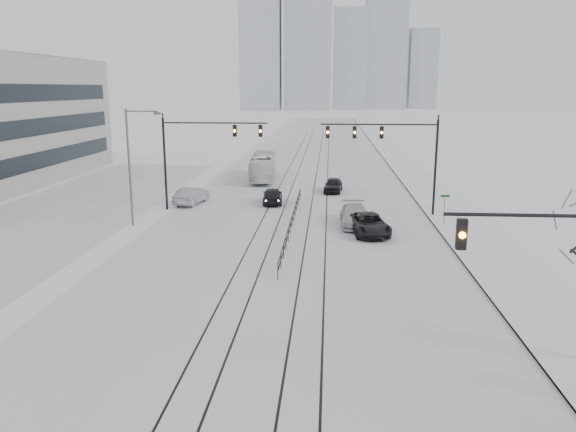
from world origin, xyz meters
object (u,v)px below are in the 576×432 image
Objects in this scene: sedan_sb_outer at (192,196)px; box_truck at (263,167)px; sedan_nb_front at (369,224)px; sedan_nb_right at (355,216)px; sedan_sb_inner at (273,196)px; sedan_nb_far at (333,185)px.

box_truck is at bearing -97.88° from sedan_sb_outer.
sedan_nb_front is at bearing 110.05° from box_truck.
sedan_nb_front is (15.61, -9.91, -0.04)m from sedan_sb_outer.
box_truck is (-10.68, 24.32, 0.76)m from sedan_nb_front.
sedan_nb_front is 0.99× the size of sedan_nb_right.
sedan_sb_outer is 15.25m from box_truck.
sedan_sb_inner is at bearing 131.14° from sedan_nb_right.
box_truck reaches higher than sedan_sb_outer.
sedan_sb_outer reaches higher than sedan_nb_right.
sedan_nb_far is 0.39× the size of box_truck.
box_truck is (4.94, 14.41, 0.73)m from sedan_sb_outer.
sedan_sb_inner is 8.45m from sedan_nb_far.
sedan_sb_outer is at bearing 0.83° from sedan_sb_inner.
sedan_nb_front is 17.10m from sedan_nb_far.
sedan_nb_front reaches higher than sedan_nb_far.
sedan_nb_right is 1.26× the size of sedan_nb_far.
sedan_sb_inner is 13.95m from box_truck.
sedan_nb_far is (-1.60, 14.33, -0.06)m from sedan_nb_right.
sedan_nb_far is at bearing -136.47° from sedan_sb_inner.
sedan_nb_front is at bearing -76.12° from sedan_nb_far.
sedan_sb_outer is at bearing 138.95° from sedan_nb_front.
sedan_nb_front is at bearing 122.99° from sedan_sb_inner.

